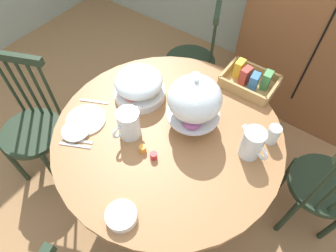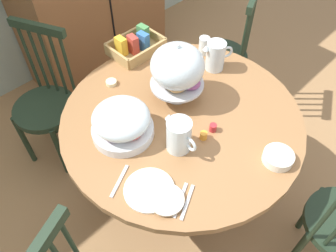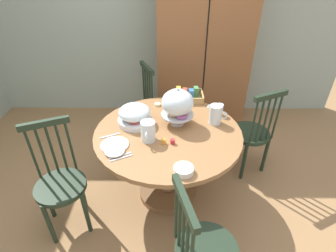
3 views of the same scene
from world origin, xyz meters
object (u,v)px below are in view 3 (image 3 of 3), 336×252
windsor_chair_far_side (203,251)px  pastry_stand_with_dome (178,104)px  dining_table (168,150)px  china_plate_small (115,151)px  orange_juice_pitcher (148,132)px  cereal_basket (187,96)px  windsor_chair_near_window (251,134)px  windsor_chair_by_cabinet (138,110)px  milk_pitcher (215,115)px  windsor_chair_facing_door (60,184)px  china_plate_large (115,145)px  wooden_armoire (203,51)px  fruit_platter_covered (135,115)px  cereal_bowl (184,170)px  drinking_glass (219,110)px  butter_dish (157,104)px

windsor_chair_far_side → pastry_stand_with_dome: pastry_stand_with_dome is taller
dining_table → china_plate_small: bearing=-143.8°
windsor_chair_far_side → orange_juice_pitcher: bearing=116.2°
china_plate_small → cereal_basket: bearing=55.6°
orange_juice_pitcher → cereal_basket: (0.35, 0.70, -0.04)m
windsor_chair_near_window → windsor_chair_by_cabinet: bearing=158.2°
milk_pitcher → windsor_chair_facing_door: bearing=-159.7°
windsor_chair_by_cabinet → windsor_chair_facing_door: (-0.50, -1.19, 0.00)m
china_plate_large → windsor_chair_by_cabinet: bearing=87.0°
wooden_armoire → china_plate_small: 1.89m
windsor_chair_far_side → orange_juice_pitcher: size_ratio=4.90×
fruit_platter_covered → china_plate_small: bearing=-104.8°
china_plate_small → wooden_armoire: bearing=64.1°
windsor_chair_facing_door → windsor_chair_far_side: same height
windsor_chair_by_cabinet → cereal_bowl: size_ratio=6.96×
windsor_chair_by_cabinet → windsor_chair_far_side: 1.84m
wooden_armoire → drinking_glass: bearing=-87.5°
windsor_chair_by_cabinet → orange_juice_pitcher: 1.06m
dining_table → butter_dish: 0.50m
fruit_platter_covered → cereal_bowl: bearing=-57.2°
milk_pitcher → windsor_chair_far_side: bearing=-100.5°
orange_juice_pitcher → windsor_chair_facing_door: bearing=-163.3°
butter_dish → drinking_glass: bearing=-17.1°
windsor_chair_far_side → windsor_chair_by_cabinet: bearing=108.4°
windsor_chair_near_window → china_plate_small: size_ratio=6.50×
windsor_chair_far_side → milk_pitcher: bearing=79.5°
dining_table → fruit_platter_covered: fruit_platter_covered is taller
wooden_armoire → windsor_chair_near_window: size_ratio=2.01×
wooden_armoire → china_plate_small: wooden_armoire is taller
china_plate_large → china_plate_small: bearing=-79.5°
windsor_chair_facing_door → wooden_armoire: bearing=53.6°
windsor_chair_far_side → milk_pitcher: (0.19, 1.02, 0.37)m
windsor_chair_far_side → cereal_basket: bearing=91.0°
dining_table → fruit_platter_covered: 0.43m
dining_table → drinking_glass: 0.60m
windsor_chair_by_cabinet → china_plate_small: size_ratio=6.50×
windsor_chair_by_cabinet → butter_dish: bearing=-58.0°
windsor_chair_near_window → pastry_stand_with_dome: pastry_stand_with_dome is taller
butter_dish → windsor_chair_by_cabinet: bearing=122.0°
windsor_chair_by_cabinet → fruit_platter_covered: windsor_chair_by_cabinet is taller
windsor_chair_by_cabinet → orange_juice_pitcher: size_ratio=4.90×
china_plate_large → butter_dish: 0.71m
windsor_chair_near_window → china_plate_large: windsor_chair_near_window is taller
pastry_stand_with_dome → china_plate_large: bearing=-147.4°
windsor_chair_near_window → china_plate_small: (-1.24, -0.66, 0.30)m
cereal_basket → drinking_glass: 0.41m
windsor_chair_near_window → drinking_glass: (-0.38, -0.10, 0.34)m
wooden_armoire → cereal_basket: bearing=-105.4°
wooden_armoire → fruit_platter_covered: 1.47m
milk_pitcher → butter_dish: (-0.52, 0.31, -0.07)m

